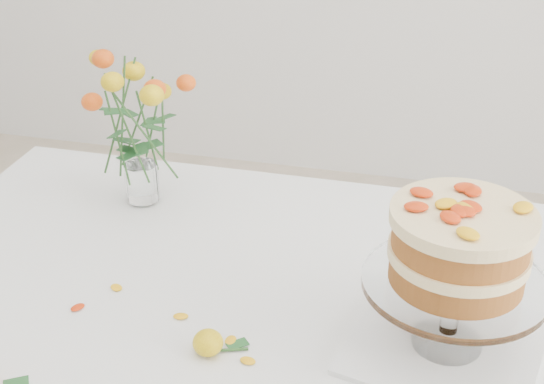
{
  "coord_description": "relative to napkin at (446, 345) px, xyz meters",
  "views": [
    {
      "loc": [
        0.28,
        -1.05,
        1.55
      ],
      "look_at": [
        -0.01,
        0.1,
        0.91
      ],
      "focal_mm": 50.0,
      "sensor_mm": 36.0,
      "label": 1
    }
  ],
  "objects": [
    {
      "name": "cake_stand",
      "position": [
        0.0,
        -0.0,
        0.17
      ],
      "size": [
        0.28,
        0.28,
        0.25
      ],
      "rotation": [
        0.0,
        0.0,
        0.06
      ],
      "color": "white",
      "rests_on": "napkin"
    },
    {
      "name": "stray_petal_a",
      "position": [
        -0.44,
        -0.03,
        -0.0
      ],
      "size": [
        0.03,
        0.02,
        0.0
      ],
      "primitive_type": "ellipsoid",
      "color": "#FFB310",
      "rests_on": "table"
    },
    {
      "name": "stray_petal_b",
      "position": [
        -0.34,
        -0.07,
        -0.0
      ],
      "size": [
        0.03,
        0.02,
        0.0
      ],
      "primitive_type": "ellipsoid",
      "color": "#FFB310",
      "rests_on": "table"
    },
    {
      "name": "stray_petal_e",
      "position": [
        -0.62,
        -0.05,
        -0.0
      ],
      "size": [
        0.03,
        0.02,
        0.0
      ],
      "primitive_type": "ellipsoid",
      "color": "#FFB310",
      "rests_on": "table"
    },
    {
      "name": "napkin",
      "position": [
        0.0,
        0.0,
        0.0
      ],
      "size": [
        0.34,
        0.34,
        0.01
      ],
      "primitive_type": "cube",
      "rotation": [
        0.0,
        0.0,
        -0.23
      ],
      "color": "white",
      "rests_on": "table"
    },
    {
      "name": "stray_petal_d",
      "position": [
        -0.58,
        0.02,
        -0.0
      ],
      "size": [
        0.03,
        0.02,
        0.0
      ],
      "primitive_type": "ellipsoid",
      "color": "#FFB310",
      "rests_on": "table"
    },
    {
      "name": "table",
      "position": [
        -0.32,
        0.07,
        -0.09
      ],
      "size": [
        1.43,
        0.93,
        0.76
      ],
      "color": "#A4825F",
      "rests_on": "ground"
    },
    {
      "name": "stray_petal_c",
      "position": [
        -0.3,
        -0.11,
        -0.0
      ],
      "size": [
        0.03,
        0.02,
        0.0
      ],
      "primitive_type": "ellipsoid",
      "color": "#FFB310",
      "rests_on": "table"
    },
    {
      "name": "rose_vase",
      "position": [
        -0.66,
        0.33,
        0.2
      ],
      "size": [
        0.3,
        0.3,
        0.35
      ],
      "rotation": [
        0.0,
        0.0,
        0.37
      ],
      "color": "white",
      "rests_on": "table"
    },
    {
      "name": "loose_rose_near",
      "position": [
        -0.36,
        -0.1,
        0.02
      ],
      "size": [
        0.09,
        0.05,
        0.04
      ],
      "rotation": [
        0.0,
        0.0,
        0.33
      ],
      "color": "yellow",
      "rests_on": "table"
    },
    {
      "name": "stray_petal_f",
      "position": [
        -0.02,
        -0.01,
        -0.0
      ],
      "size": [
        0.03,
        0.02,
        0.0
      ],
      "primitive_type": "ellipsoid",
      "color": "#FFB310",
      "rests_on": "table"
    }
  ]
}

